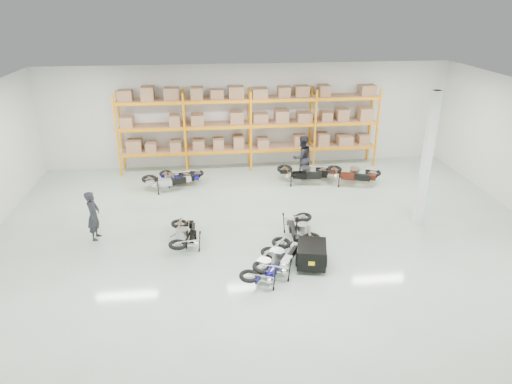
{
  "coord_description": "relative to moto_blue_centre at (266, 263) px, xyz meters",
  "views": [
    {
      "loc": [
        -1.87,
        -12.81,
        7.2
      ],
      "look_at": [
        -0.32,
        1.12,
        1.1
      ],
      "focal_mm": 32.0,
      "sensor_mm": 36.0,
      "label": 1
    }
  ],
  "objects": [
    {
      "name": "moto_black_far_left",
      "position": [
        -2.26,
        2.07,
        0.01
      ],
      "size": [
        0.8,
        1.61,
        1.04
      ],
      "primitive_type": null,
      "rotation": [
        0.0,
        -0.09,
        3.14
      ],
      "color": "black",
      "rests_on": "ground"
    },
    {
      "name": "person_back",
      "position": [
        2.45,
        7.24,
        0.44
      ],
      "size": [
        1.1,
        0.99,
        1.85
      ],
      "primitive_type": "imported",
      "rotation": [
        0.0,
        0.0,
        3.53
      ],
      "color": "black",
      "rests_on": "ground"
    },
    {
      "name": "moto_touring_right",
      "position": [
        1.35,
        2.02,
        0.03
      ],
      "size": [
        0.9,
        1.72,
        1.09
      ],
      "primitive_type": null,
      "rotation": [
        0.0,
        -0.09,
        -0.04
      ],
      "color": "black",
      "rests_on": "ground"
    },
    {
      "name": "pallet_rack",
      "position": [
        0.42,
        8.77,
        1.77
      ],
      "size": [
        11.28,
        0.98,
        3.62
      ],
      "color": "orange",
      "rests_on": "ground"
    },
    {
      "name": "moto_back_d",
      "position": [
        4.42,
        6.35,
        0.1
      ],
      "size": [
        2.11,
        1.53,
        1.23
      ],
      "primitive_type": null,
      "rotation": [
        0.0,
        -0.09,
        1.23
      ],
      "color": "#3D120C",
      "rests_on": "ground"
    },
    {
      "name": "moto_back_b",
      "position": [
        -3.05,
        6.64,
        0.06
      ],
      "size": [
        1.93,
        1.24,
        1.15
      ],
      "primitive_type": null,
      "rotation": [
        0.0,
        -0.09,
        1.78
      ],
      "color": "#ABB2B5",
      "rests_on": "ground"
    },
    {
      "name": "structural_column",
      "position": [
        5.62,
        2.82,
        1.76
      ],
      "size": [
        0.25,
        0.25,
        4.5
      ],
      "primitive_type": "cube",
      "color": "white",
      "rests_on": "ground"
    },
    {
      "name": "trailer",
      "position": [
        1.35,
        0.42,
        -0.07
      ],
      "size": [
        1.0,
        1.74,
        0.71
      ],
      "rotation": [
        0.0,
        0.0,
        -0.23
      ],
      "color": "black",
      "rests_on": "ground"
    },
    {
      "name": "room",
      "position": [
        0.42,
        2.32,
        1.76
      ],
      "size": [
        18.0,
        18.0,
        18.0
      ],
      "color": "#ACBFAF",
      "rests_on": "ground"
    },
    {
      "name": "moto_back_a",
      "position": [
        -2.59,
        7.11,
        -0.0
      ],
      "size": [
        1.64,
        0.92,
        1.02
      ],
      "primitive_type": null,
      "rotation": [
        0.0,
        -0.09,
        1.48
      ],
      "color": "#0B0B69",
      "rests_on": "ground"
    },
    {
      "name": "moto_silver_left",
      "position": [
        0.42,
        0.4,
        0.04
      ],
      "size": [
        1.59,
        1.91,
        1.11
      ],
      "primitive_type": null,
      "rotation": [
        0.0,
        -0.09,
        2.62
      ],
      "color": "silver",
      "rests_on": "ground"
    },
    {
      "name": "person_left",
      "position": [
        -5.12,
        2.82,
        0.33
      ],
      "size": [
        0.44,
        0.62,
        1.62
      ],
      "primitive_type": "imported",
      "rotation": [
        0.0,
        0.0,
        1.49
      ],
      "color": "black",
      "rests_on": "ground"
    },
    {
      "name": "moto_back_c",
      "position": [
        2.46,
        6.73,
        0.11
      ],
      "size": [
        2.07,
        1.28,
        1.25
      ],
      "primitive_type": null,
      "rotation": [
        0.0,
        -0.09,
        1.39
      ],
      "color": "black",
      "rests_on": "ground"
    },
    {
      "name": "moto_blue_centre",
      "position": [
        0.0,
        0.0,
        0.0
      ],
      "size": [
        1.51,
        1.76,
        1.03
      ],
      "primitive_type": null,
      "rotation": [
        0.0,
        -0.09,
        2.58
      ],
      "color": "#0B0851",
      "rests_on": "ground"
    }
  ]
}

